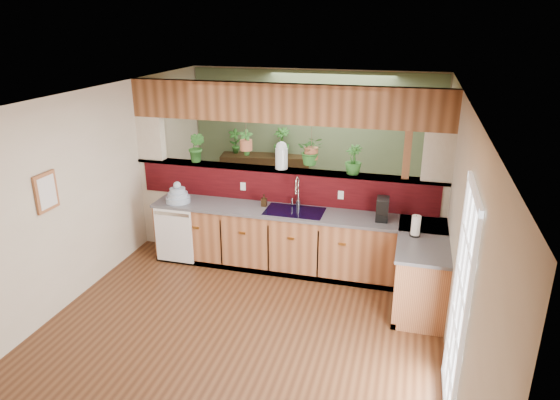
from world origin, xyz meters
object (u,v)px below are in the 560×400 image
(faucet, at_px, (297,191))
(glass_jar, at_px, (281,155))
(shelving_console, at_px, (265,183))
(coffee_maker, at_px, (382,210))
(paper_towel, at_px, (416,226))
(dish_stack, at_px, (178,196))
(soap_dispenser, at_px, (264,200))

(faucet, relative_size, glass_jar, 1.16)
(glass_jar, bearing_deg, shelving_console, 113.44)
(faucet, xyz_separation_m, glass_jar, (-0.29, 0.22, 0.44))
(coffee_maker, bearing_deg, paper_towel, -46.15)
(paper_towel, bearing_deg, coffee_maker, 135.64)
(coffee_maker, xyz_separation_m, glass_jar, (-1.49, 0.37, 0.55))
(dish_stack, relative_size, glass_jar, 0.89)
(coffee_maker, height_order, shelving_console, coffee_maker)
(faucet, bearing_deg, glass_jar, 142.94)
(faucet, relative_size, shelving_console, 0.28)
(paper_towel, bearing_deg, soap_dispenser, 166.45)
(faucet, distance_m, shelving_console, 2.48)
(paper_towel, relative_size, glass_jar, 0.71)
(dish_stack, bearing_deg, shelving_console, 75.28)
(coffee_maker, relative_size, shelving_console, 0.18)
(faucet, relative_size, paper_towel, 1.63)
(dish_stack, bearing_deg, coffee_maker, 1.70)
(glass_jar, bearing_deg, soap_dispenser, -121.43)
(soap_dispenser, relative_size, coffee_maker, 0.58)
(faucet, bearing_deg, dish_stack, -172.11)
(coffee_maker, xyz_separation_m, shelving_console, (-2.31, 2.27, -0.54))
(soap_dispenser, distance_m, shelving_console, 2.34)
(dish_stack, height_order, shelving_console, dish_stack)
(soap_dispenser, distance_m, glass_jar, 0.69)
(dish_stack, relative_size, coffee_maker, 1.19)
(coffee_maker, xyz_separation_m, paper_towel, (0.44, -0.43, -0.01))
(paper_towel, bearing_deg, dish_stack, 174.24)
(soap_dispenser, bearing_deg, dish_stack, -172.48)
(shelving_console, bearing_deg, faucet, -72.35)
(dish_stack, xyz_separation_m, glass_jar, (1.44, 0.46, 0.59))
(soap_dispenser, xyz_separation_m, shelving_console, (-0.65, 2.19, -0.49))
(faucet, xyz_separation_m, shelving_console, (-1.11, 2.12, -0.65))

